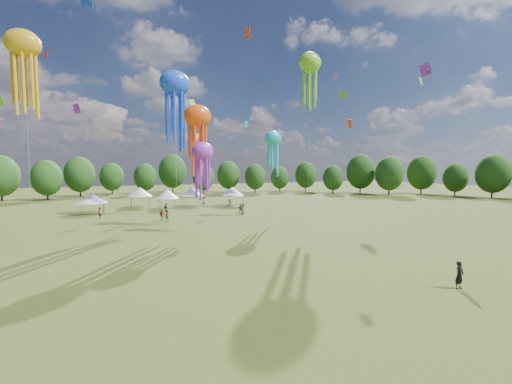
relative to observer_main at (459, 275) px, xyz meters
name	(u,v)px	position (x,y,z in m)	size (l,w,h in m)	color
ground	(357,298)	(-7.73, 1.66, -0.98)	(300.00, 300.00, 0.00)	#384416
observer_main	(459,275)	(0.00, 0.00, 0.00)	(0.71, 0.47, 1.96)	black
spectator_near	(167,216)	(-14.49, 37.71, -0.07)	(0.88, 0.69, 1.82)	gray
spectators_far	(203,207)	(-5.97, 47.27, -0.13)	(27.19, 21.09, 1.90)	gray
festival_tents	(166,193)	(-11.86, 55.24, 2.20)	(33.74, 11.87, 4.41)	#47474C
show_kites	(209,96)	(-7.00, 38.80, 19.66)	(51.91, 19.30, 32.08)	#FF500F
small_kites	(197,48)	(-8.11, 42.23, 28.44)	(71.34, 60.94, 44.86)	#FF500F
treeline	(162,177)	(-11.59, 64.17, 5.57)	(201.57, 95.24, 13.43)	#38281C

